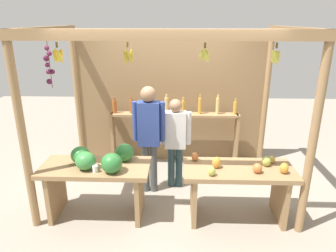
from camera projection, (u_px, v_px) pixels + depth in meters
The scene contains 7 objects.
ground_plane at pixel (168, 187), 4.96m from camera, with size 12.00×12.00×0.00m, color gray.
market_stall at pixel (169, 93), 4.97m from camera, with size 3.52×2.17×2.46m.
fruit_counter_left at pixel (98, 171), 4.04m from camera, with size 1.43×0.68×0.99m.
fruit_counter_right at pixel (238, 180), 4.02m from camera, with size 1.43×0.64×0.89m.
bottle_shelf_unit at pixel (174, 124), 5.42m from camera, with size 2.26×0.22×1.34m.
vendor_man at pixel (149, 130), 4.53m from camera, with size 0.48×0.23×1.67m.
vendor_woman at pixel (175, 137), 4.72m from camera, with size 0.48×0.20×1.44m.
Camera 1 is at (0.15, -4.37, 2.55)m, focal length 32.89 mm.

